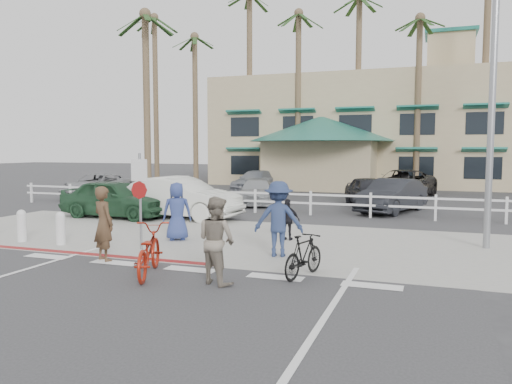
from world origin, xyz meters
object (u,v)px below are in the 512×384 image
at_px(bike_red, 148,251).
at_px(bike_black, 304,256).
at_px(car_white_sedan, 180,198).
at_px(car_red_compact, 115,198).
at_px(sign_post, 140,196).

relative_size(bike_red, bike_black, 1.34).
bearing_deg(car_white_sedan, car_red_compact, 109.41).
bearing_deg(bike_red, bike_black, 177.26).
bearing_deg(car_white_sedan, bike_black, -131.08).
height_order(sign_post, car_red_compact, sign_post).
distance_m(car_white_sedan, car_red_compact, 2.61).
xyz_separation_m(sign_post, bike_red, (1.68, -2.34, -0.91)).
distance_m(sign_post, bike_black, 5.12).
height_order(sign_post, bike_red, sign_post).
height_order(sign_post, car_white_sedan, sign_post).
xyz_separation_m(bike_red, car_red_compact, (-6.11, 7.44, 0.22)).
xyz_separation_m(bike_black, car_white_sedan, (-6.75, 7.08, 0.35)).
relative_size(sign_post, car_white_sedan, 0.59).
xyz_separation_m(car_white_sedan, car_red_compact, (-2.53, -0.64, -0.05)).
distance_m(bike_red, car_red_compact, 9.64).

